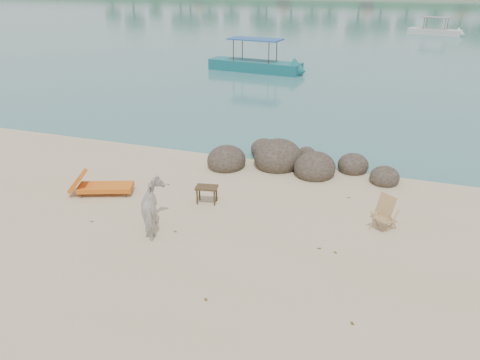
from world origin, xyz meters
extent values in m
plane|color=#397073|center=(0.00, 90.00, 0.00)|extent=(400.00, 400.00, 0.00)
ellipsoid|color=#312921|center=(-0.99, 5.05, 0.24)|extent=(1.36, 1.50, 1.02)
ellipsoid|color=#312921|center=(0.71, 5.75, 0.30)|extent=(1.71, 1.88, 1.28)
ellipsoid|color=#312921|center=(2.11, 5.35, 0.25)|extent=(1.41, 1.56, 1.06)
ellipsoid|color=#312921|center=(3.31, 6.15, 0.19)|extent=(1.07, 1.17, 0.80)
ellipsoid|color=#312921|center=(4.41, 5.45, 0.17)|extent=(0.96, 1.06, 0.72)
ellipsoid|color=#312921|center=(-0.09, 6.75, 0.18)|extent=(1.02, 1.12, 0.76)
ellipsoid|color=#312921|center=(1.51, 6.95, 0.11)|extent=(0.65, 0.72, 0.49)
imported|color=beige|center=(-1.24, 0.28, 0.64)|extent=(1.37, 1.66, 1.28)
plane|color=brown|center=(3.11, 0.71, 0.01)|extent=(0.13, 0.13, 0.00)
plane|color=brown|center=(-2.24, 2.94, 0.01)|extent=(0.13, 0.13, 0.00)
plane|color=brown|center=(1.20, -2.07, 0.01)|extent=(0.14, 0.14, 0.00)
plane|color=brown|center=(-3.12, 0.04, 0.01)|extent=(0.13, 0.13, 0.00)
plane|color=brown|center=(4.21, -1.81, 0.01)|extent=(0.13, 0.13, 0.00)
plane|color=brown|center=(3.52, 0.65, 0.01)|extent=(0.14, 0.14, 0.00)
plane|color=brown|center=(3.45, 3.87, 0.01)|extent=(0.13, 0.13, 0.00)
plane|color=brown|center=(-0.88, 3.17, 0.01)|extent=(0.14, 0.14, 0.00)
plane|color=brown|center=(-0.68, 0.28, 0.01)|extent=(0.13, 0.13, 0.00)
camera|label=1|loc=(4.48, -9.40, 6.37)|focal=35.00mm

